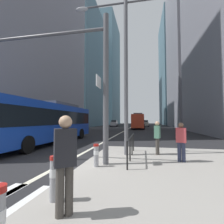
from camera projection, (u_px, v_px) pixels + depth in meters
ground_plane at (123, 132)px, 26.66m from camera, size 160.00×160.00×0.00m
median_island at (214, 178)px, 5.04m from camera, size 9.00×10.00×0.15m
lane_centre_line at (128, 129)px, 36.47m from camera, size 0.20×80.00×0.01m
office_tower_left_near at (22, 3)px, 26.59m from camera, size 13.38×22.14×42.10m
office_tower_left_mid at (85, 68)px, 55.03m from camera, size 10.06×24.95×39.32m
office_tower_left_far at (105, 73)px, 85.26m from camera, size 11.95×24.27×53.41m
office_tower_right_mid at (191, 44)px, 46.95m from camera, size 11.14×19.67×47.53m
office_tower_right_far at (174, 71)px, 74.15m from camera, size 10.68×25.35×48.37m
city_bus_blue_oncoming at (49, 121)px, 13.13m from camera, size 2.80×12.04×3.40m
city_bus_red_receding at (138, 120)px, 36.73m from camera, size 2.73×10.61×3.40m
car_oncoming_mid at (114, 123)px, 49.54m from camera, size 2.20×4.38×1.94m
car_receding_near at (145, 123)px, 49.10m from camera, size 2.06×4.05×1.94m
traffic_signal_gantry at (53, 66)px, 6.94m from camera, size 6.81×0.65×6.00m
street_lamp_post at (126, 53)px, 8.31m from camera, size 5.50×0.32×8.00m
bollard_left at (54, 176)px, 3.45m from camera, size 0.20×0.20×0.94m
bollard_right at (96, 154)px, 6.01m from camera, size 0.20×0.20×0.82m
pedestrian_railing at (131, 142)px, 7.37m from camera, size 0.06×3.60×0.98m
pedestrian_waiting at (65, 159)px, 2.94m from camera, size 0.45×0.42×1.78m
pedestrian_walking at (157, 136)px, 8.15m from camera, size 0.34×0.43×1.65m
pedestrian_far at (181, 140)px, 6.73m from camera, size 0.44×0.35×1.60m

